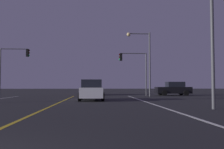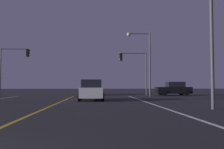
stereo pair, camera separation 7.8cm
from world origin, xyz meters
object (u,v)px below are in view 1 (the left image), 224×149
car_crossing_side (174,89)px  car_lead_same_lane (92,90)px  car_ahead_far (94,89)px  street_lamp_right_near (204,8)px  traffic_light_near_right (133,64)px  traffic_light_near_left (14,61)px  street_lamp_right_far (144,55)px

car_crossing_side → car_lead_same_lane: same height
car_ahead_far → street_lamp_right_near: street_lamp_right_near is taller
car_crossing_side → car_ahead_far: same height
car_ahead_far → traffic_light_near_right: size_ratio=0.83×
traffic_light_near_left → street_lamp_right_near: size_ratio=0.67×
car_lead_same_lane → car_crossing_side: bearing=-45.6°
traffic_light_near_right → traffic_light_near_left: (-14.03, -0.00, 0.29)m
traffic_light_near_right → traffic_light_near_left: traffic_light_near_left is taller
car_crossing_side → car_ahead_far: (-9.99, 2.17, 0.00)m
car_ahead_far → street_lamp_right_far: size_ratio=0.59×
traffic_light_near_right → street_lamp_right_near: 17.13m
traffic_light_near_left → street_lamp_right_far: bearing=-6.9°
car_crossing_side → car_ahead_far: size_ratio=1.00×
car_ahead_far → street_lamp_right_far: (5.75, -4.82, 3.91)m
traffic_light_near_right → car_crossing_side: bearing=-170.9°
car_lead_same_lane → car_ahead_far: (0.00, 11.95, 0.00)m
car_crossing_side → car_lead_same_lane: 13.98m
traffic_light_near_right → street_lamp_right_near: bearing=94.3°
car_ahead_far → car_crossing_side: bearing=-102.3°
traffic_light_near_left → street_lamp_right_far: street_lamp_right_far is taller
car_crossing_side → car_lead_same_lane: (-9.99, -9.77, 0.00)m
car_lead_same_lane → street_lamp_right_near: size_ratio=0.51×
car_crossing_side → traffic_light_near_right: 6.13m
car_lead_same_lane → street_lamp_right_far: (5.75, 7.13, 3.91)m
street_lamp_right_far → traffic_light_near_right: bearing=-61.1°
car_lead_same_lane → traffic_light_near_right: bearing=-28.0°
car_crossing_side → car_lead_same_lane: size_ratio=1.00×
traffic_light_near_right → street_lamp_right_far: bearing=118.9°
car_crossing_side → car_ahead_far: bearing=-12.3°
car_lead_same_lane → traffic_light_near_left: traffic_light_near_left is taller
street_lamp_right_near → street_lamp_right_far: size_ratio=1.15×
traffic_light_near_left → street_lamp_right_near: (15.32, -17.03, 1.10)m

